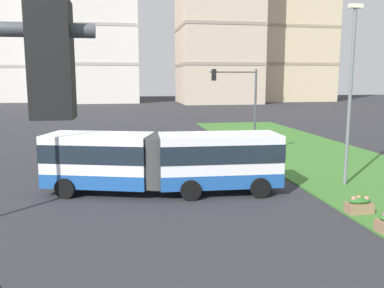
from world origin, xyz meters
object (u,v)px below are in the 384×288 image
at_px(articulated_bus, 163,161).
at_px(apartment_tower_westcentre, 96,10).
at_px(car_maroon_sedan, 79,152).
at_px(streetlight_median, 350,90).
at_px(traffic_light_far_right, 241,98).
at_px(flower_planter_3, 359,205).
at_px(apartment_tower_west, 14,18).
at_px(apartment_tower_centre, 218,10).

relative_size(articulated_bus, apartment_tower_westcentre, 0.27).
distance_m(car_maroon_sedan, streetlight_median, 17.67).
distance_m(articulated_bus, apartment_tower_westcentre, 86.50).
relative_size(streetlight_median, apartment_tower_westcentre, 0.21).
bearing_deg(traffic_light_far_right, car_maroon_sedan, 179.03).
relative_size(articulated_bus, car_maroon_sedan, 2.64).
relative_size(car_maroon_sedan, traffic_light_far_right, 0.71).
xyz_separation_m(traffic_light_far_right, streetlight_median, (3.36, -8.46, 0.83)).
height_order(car_maroon_sedan, apartment_tower_westcentre, apartment_tower_westcentre).
xyz_separation_m(flower_planter_3, streetlight_median, (1.90, 4.40, 4.74)).
height_order(apartment_tower_west, apartment_tower_centre, apartment_tower_centre).
relative_size(articulated_bus, traffic_light_far_right, 1.88).
relative_size(apartment_tower_west, apartment_tower_westcentre, 0.95).
relative_size(car_maroon_sedan, apartment_tower_centre, 0.10).
relative_size(flower_planter_3, apartment_tower_centre, 0.03).
bearing_deg(apartment_tower_west, flower_planter_3, -69.39).
distance_m(apartment_tower_west, apartment_tower_westcentre, 23.14).
xyz_separation_m(flower_planter_3, traffic_light_far_right, (-1.46, 12.86, 3.91)).
xyz_separation_m(articulated_bus, car_maroon_sedan, (-4.99, 8.25, -0.90)).
bearing_deg(apartment_tower_centre, car_maroon_sedan, -110.50).
distance_m(flower_planter_3, streetlight_median, 6.74).
bearing_deg(apartment_tower_west, car_maroon_sedan, -74.22).
bearing_deg(car_maroon_sedan, streetlight_median, -30.40).
distance_m(traffic_light_far_right, streetlight_median, 9.14).
height_order(traffic_light_far_right, apartment_tower_westcentre, apartment_tower_westcentre).
bearing_deg(articulated_bus, apartment_tower_westcentre, 95.34).
bearing_deg(streetlight_median, car_maroon_sedan, 149.60).
bearing_deg(streetlight_median, flower_planter_3, -113.35).
height_order(articulated_bus, flower_planter_3, articulated_bus).
bearing_deg(traffic_light_far_right, apartment_tower_centre, 78.29).
relative_size(flower_planter_3, streetlight_median, 0.12).
distance_m(streetlight_median, apartment_tower_centre, 79.84).
height_order(car_maroon_sedan, apartment_tower_centre, apartment_tower_centre).
bearing_deg(apartment_tower_westcentre, streetlight_median, -78.18).
distance_m(articulated_bus, apartment_tower_west, 99.37).
height_order(apartment_tower_westcentre, apartment_tower_centre, apartment_tower_westcentre).
height_order(traffic_light_far_right, apartment_tower_west, apartment_tower_west).
distance_m(car_maroon_sedan, traffic_light_far_right, 11.95).
bearing_deg(flower_planter_3, traffic_light_far_right, 96.45).
relative_size(apartment_tower_westcentre, apartment_tower_centre, 1.02).
distance_m(articulated_bus, flower_planter_3, 9.31).
xyz_separation_m(car_maroon_sedan, flower_planter_3, (12.85, -13.06, -0.33)).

